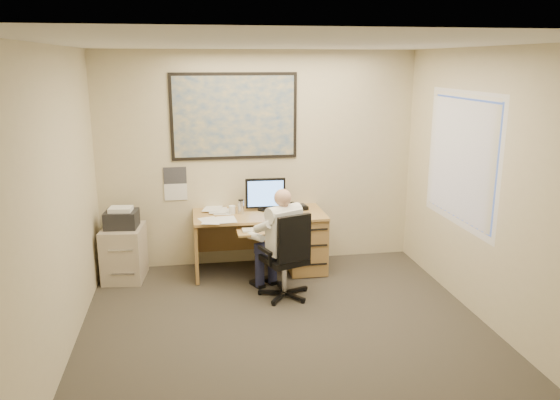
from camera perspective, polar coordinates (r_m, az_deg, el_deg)
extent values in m
cube|color=#363129|center=(5.26, 1.25, -14.85)|extent=(4.00, 4.50, 0.00)
cube|color=white|center=(4.59, 1.44, 16.04)|extent=(4.00, 4.50, 0.00)
cube|color=beige|center=(6.92, -2.20, 4.23)|extent=(4.00, 0.00, 2.70)
cube|color=beige|center=(2.71, 10.63, -12.56)|extent=(4.00, 0.00, 2.70)
cube|color=beige|center=(4.80, -22.82, -1.46)|extent=(0.00, 4.50, 2.70)
cube|color=beige|center=(5.48, 22.34, 0.46)|extent=(0.00, 4.50, 2.70)
cube|color=#AF874B|center=(6.69, -2.19, -1.54)|extent=(1.60, 0.75, 0.03)
cube|color=#A97F45|center=(6.89, 2.60, -4.32)|extent=(0.45, 0.70, 0.70)
cube|color=#A97F45|center=(6.75, -8.76, -4.89)|extent=(0.04, 0.70, 0.70)
cube|color=#A97F45|center=(7.10, -2.53, -3.00)|extent=(1.55, 0.03, 0.55)
cylinder|color=black|center=(6.84, -1.55, -0.96)|extent=(0.20, 0.20, 0.02)
cube|color=black|center=(6.76, -1.54, 0.72)|extent=(0.50, 0.05, 0.37)
cube|color=#5C99FB|center=(6.74, -1.51, 0.67)|extent=(0.44, 0.02, 0.32)
cube|color=#AF874B|center=(6.28, -2.00, -3.32)|extent=(0.55, 0.30, 0.02)
cube|color=beige|center=(6.27, -2.00, -3.11)|extent=(0.43, 0.14, 0.02)
cube|color=black|center=(6.86, 2.01, -0.77)|extent=(0.22, 0.20, 0.05)
cylinder|color=silver|center=(6.66, -4.10, -0.75)|extent=(0.07, 0.07, 0.17)
cylinder|color=white|center=(6.68, -5.03, -1.02)|extent=(0.08, 0.08, 0.10)
cube|color=white|center=(6.64, -6.05, -1.49)|extent=(0.60, 0.56, 0.02)
cube|color=#1E4C93|center=(6.79, -4.80, 8.69)|extent=(1.56, 0.03, 1.06)
cube|color=white|center=(6.91, -10.87, 1.68)|extent=(0.28, 0.01, 0.42)
cube|color=#B8A994|center=(6.84, -15.97, -5.35)|extent=(0.52, 0.60, 0.65)
cube|color=black|center=(6.72, -16.22, -1.93)|extent=(0.40, 0.36, 0.20)
cube|color=white|center=(6.66, -16.31, -0.93)|extent=(0.28, 0.23, 0.05)
cylinder|color=silver|center=(6.14, 0.45, -8.00)|extent=(0.06, 0.06, 0.37)
cube|color=black|center=(6.06, 0.45, -6.23)|extent=(0.54, 0.54, 0.06)
cube|color=black|center=(5.76, 0.10, -4.12)|extent=(0.38, 0.18, 0.51)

